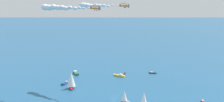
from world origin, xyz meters
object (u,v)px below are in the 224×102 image
object	(u,v)px
motorboat_outer_ring_e	(153,73)
wingwalker_wingman	(95,4)
sailboat_ahead	(124,96)
biplane_lead	(124,6)
motorboat_near_centre	(203,102)
biplane_wingman	(95,8)
sailboat_mid_cluster	(71,80)
wingwalker_lead	(125,2)
motorboat_outer_ring_f	(124,74)
motorboat_far_port	(119,75)
motorboat_inshore	(65,83)
motorboat_outer_ring_c	(76,73)
sailboat_far_stbd	(144,100)

from	to	relation	value
motorboat_outer_ring_e	wingwalker_wingman	distance (m)	93.83
sailboat_ahead	biplane_lead	xyz separation A→B (m)	(-9.45, -16.33, 52.53)
motorboat_near_centre	biplane_wingman	size ratio (longest dim) A/B	0.73
sailboat_ahead	sailboat_mid_cluster	distance (m)	43.79
wingwalker_lead	motorboat_outer_ring_f	bearing A→B (deg)	-121.81
motorboat_far_port	sailboat_mid_cluster	xyz separation A→B (m)	(43.77, 10.56, 5.30)
motorboat_near_centre	wingwalker_lead	distance (m)	76.71
motorboat_far_port	biplane_lead	distance (m)	67.03
motorboat_inshore	motorboat_outer_ring_f	world-z (taller)	motorboat_inshore
motorboat_far_port	motorboat_outer_ring_c	xyz separation A→B (m)	(27.73, -22.15, 0.08)
motorboat_outer_ring_f	biplane_lead	world-z (taller)	biplane_lead
biplane_lead	motorboat_outer_ring_e	bearing A→B (deg)	-148.45
motorboat_inshore	motorboat_outer_ring_f	bearing A→B (deg)	-176.74
motorboat_outer_ring_e	wingwalker_lead	world-z (taller)	wingwalker_lead
motorboat_near_centre	motorboat_outer_ring_f	xyz separation A→B (m)	(7.61, -77.04, -0.03)
biplane_lead	biplane_wingman	xyz separation A→B (m)	(22.28, 4.53, -1.14)
motorboat_far_port	sailboat_far_stbd	bearing A→B (deg)	71.74
sailboat_far_stbd	motorboat_far_port	bearing A→B (deg)	-108.26
motorboat_inshore	biplane_wingman	size ratio (longest dim) A/B	1.09
sailboat_mid_cluster	motorboat_outer_ring_e	size ratio (longest dim) A/B	2.31
motorboat_inshore	biplane_lead	size ratio (longest dim) A/B	1.09
motorboat_outer_ring_e	biplane_lead	distance (m)	77.07
sailboat_ahead	motorboat_outer_ring_e	bearing A→B (deg)	-141.12
sailboat_far_stbd	biplane_wingman	xyz separation A→B (m)	(17.08, -25.62, 50.13)
motorboat_near_centre	wingwalker_lead	bearing A→B (deg)	-51.77
motorboat_inshore	motorboat_outer_ring_c	distance (m)	27.02
motorboat_far_port	motorboat_inshore	world-z (taller)	motorboat_far_port
sailboat_mid_cluster	wingwalker_wingman	distance (m)	58.61
sailboat_mid_cluster	biplane_lead	distance (m)	62.04
biplane_lead	motorboat_near_centre	bearing A→B (deg)	128.50
motorboat_inshore	wingwalker_wingman	size ratio (longest dim) A/B	5.11
sailboat_mid_cluster	wingwalker_wingman	world-z (taller)	wingwalker_wingman
sailboat_ahead	motorboat_outer_ring_f	world-z (taller)	sailboat_ahead
sailboat_mid_cluster	biplane_wingman	xyz separation A→B (m)	(-5.56, 27.88, 49.15)
motorboat_near_centre	biplane_wingman	distance (m)	84.07
motorboat_near_centre	biplane_lead	size ratio (longest dim) A/B	0.73
sailboat_far_stbd	wingwalker_wingman	bearing A→B (deg)	-56.75
motorboat_outer_ring_e	wingwalker_wingman	size ratio (longest dim) A/B	3.74
motorboat_inshore	biplane_wingman	xyz separation A→B (m)	(-6.24, 39.36, 54.56)
motorboat_near_centre	wingwalker_wingman	distance (m)	85.39
sailboat_far_stbd	motorboat_outer_ring_c	distance (m)	86.56
motorboat_far_port	wingwalker_wingman	world-z (taller)	wingwalker_wingman
motorboat_inshore	motorboat_far_port	bearing A→B (deg)	178.81
biplane_wingman	motorboat_inshore	bearing A→B (deg)	-81.00
wingwalker_wingman	sailboat_mid_cluster	bearing A→B (deg)	-78.25
motorboat_outer_ring_f	wingwalker_wingman	bearing A→B (deg)	42.76
motorboat_outer_ring_e	biplane_wingman	size ratio (longest dim) A/B	0.80
motorboat_near_centre	motorboat_outer_ring_f	size ratio (longest dim) A/B	1.17
biplane_lead	sailboat_ahead	bearing A→B (deg)	59.96
sailboat_far_stbd	motorboat_inshore	xyz separation A→B (m)	(23.31, -64.98, -4.43)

